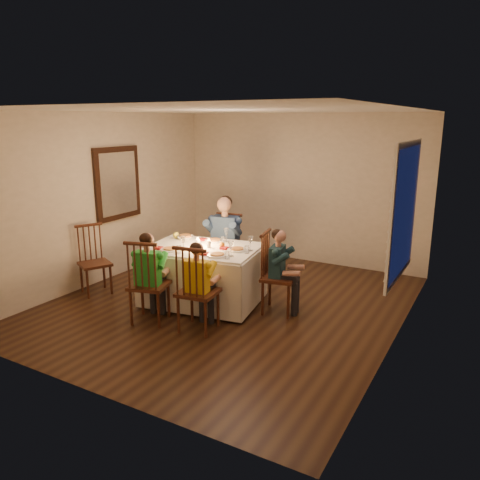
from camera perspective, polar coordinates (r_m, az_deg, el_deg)
The scene contains 26 objects.
ground at distance 6.56m, azimuth -1.48°, elevation -7.76°, with size 5.00×5.00×0.00m, color black.
wall_left at distance 7.58m, azimuth -16.34°, elevation 4.90°, with size 0.02×5.00×2.60m, color beige.
wall_right at distance 5.41m, azimuth 19.33°, elevation 1.02°, with size 0.02×5.00×2.60m, color beige.
wall_back at distance 8.40m, azimuth 7.31°, elevation 6.24°, with size 4.50×0.02×2.60m, color beige.
ceiling at distance 6.08m, azimuth -1.64°, elevation 15.56°, with size 5.00×5.00×0.00m, color white.
dining_table at distance 6.46m, azimuth -4.53°, elevation -2.83°, with size 1.69×1.34×0.77m.
chair_adult at distance 7.35m, azimuth -1.85°, elevation -5.29°, with size 0.45×0.43×1.09m, color #3A160F, non-canonical shape.
chair_near_left at distance 6.14m, azimuth -10.79°, elevation -9.66°, with size 0.45×0.43×1.09m, color #3A160F, non-canonical shape.
chair_near_right at distance 5.83m, azimuth -5.03°, elevation -10.79°, with size 0.45×0.43×1.09m, color #3A160F, non-canonical shape.
chair_end at distance 6.33m, azimuth 4.69°, elevation -8.68°, with size 0.45×0.43×1.09m, color #3A160F, non-canonical shape.
chair_extra at distance 7.27m, azimuth -17.01°, elevation -6.18°, with size 0.42×0.40×1.01m, color #3A160F, non-canonical shape.
adult at distance 7.35m, azimuth -1.85°, elevation -5.29°, with size 0.53×0.48×1.37m, color navy, non-canonical shape.
child_green at distance 6.14m, azimuth -10.79°, elevation -9.66°, with size 0.40×0.37×1.16m, color green, non-canonical shape.
child_yellow at distance 5.83m, azimuth -5.03°, elevation -10.79°, with size 0.37×0.34×1.10m, color yellow, non-canonical shape.
child_teal at distance 6.33m, azimuth 4.69°, elevation -8.68°, with size 0.39×0.35×1.12m, color #19363F, non-canonical shape.
setting_adult at distance 6.68m, azimuth -3.19°, elevation -0.09°, with size 0.26×0.26×0.02m, color white.
setting_green at distance 6.28m, azimuth -8.51°, elevation -1.17°, with size 0.26×0.26×0.02m, color white.
setting_yellow at distance 5.96m, azimuth -2.81°, elevation -1.87°, with size 0.26×0.26×0.02m, color white.
setting_teal at distance 6.21m, azimuth -0.37°, elevation -1.19°, with size 0.26×0.26×0.02m, color white.
candle_left at distance 6.41m, azimuth -5.18°, elevation -0.38°, with size 0.06×0.06×0.10m, color white.
candle_right at distance 6.34m, azimuth -3.80°, elevation -0.51°, with size 0.06×0.06×0.10m, color white.
squash at distance 6.91m, azimuth -7.81°, elevation 0.58°, with size 0.09×0.09×0.09m, color #F7ED41.
orange_fruit at distance 6.33m, azimuth -2.22°, elevation -0.62°, with size 0.08×0.08×0.08m, color orange.
serving_bowl at distance 6.81m, azimuth -6.67°, elevation 0.28°, with size 0.22×0.22×0.06m, color white.
wall_mirror at distance 7.74m, azimuth -14.69°, elevation 6.69°, with size 0.06×0.95×1.15m.
window_blinds at distance 5.48m, azimuth 19.24°, elevation 3.32°, with size 0.07×1.34×1.54m.
Camera 1 is at (3.14, -5.21, 2.48)m, focal length 35.00 mm.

